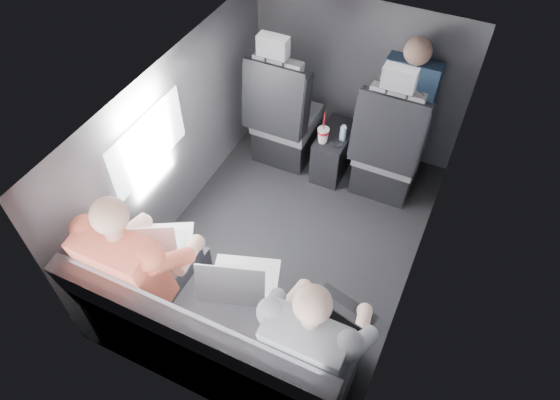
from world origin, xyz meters
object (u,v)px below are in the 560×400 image
at_px(center_console, 334,151).
at_px(laptop_silver, 240,279).
at_px(front_seat_right, 388,152).
at_px(passenger_rear_left, 144,264).
at_px(passenger_rear_right, 316,339).
at_px(soda_cup, 323,135).
at_px(front_seat_left, 284,121).
at_px(water_bottle, 343,133).
at_px(laptop_black, 337,319).
at_px(rear_bench, 216,339).
at_px(passenger_front_right, 407,98).
at_px(laptop_white, 160,241).

distance_m(center_console, laptop_silver, 1.75).
xyz_separation_m(front_seat_right, passenger_rear_left, (-0.95, -1.81, 0.25)).
bearing_deg(passenger_rear_right, soda_cup, 110.43).
relative_size(front_seat_left, passenger_rear_right, 1.03).
distance_m(water_bottle, laptop_black, 1.74).
bearing_deg(laptop_black, rear_bench, -158.71).
bearing_deg(passenger_front_right, center_console, -154.80).
relative_size(center_console, passenger_rear_right, 0.39).
bearing_deg(soda_cup, passenger_rear_left, -104.33).
bearing_deg(laptop_white, rear_bench, -28.68).
bearing_deg(center_console, rear_bench, -90.00).
xyz_separation_m(front_seat_right, water_bottle, (-0.38, -0.01, 0.07)).
bearing_deg(water_bottle, laptop_black, -71.14).
distance_m(laptop_white, passenger_rear_left, 0.19).
xyz_separation_m(front_seat_left, passenger_front_right, (0.91, 0.26, 0.35)).
relative_size(rear_bench, passenger_rear_right, 1.30).
height_order(soda_cup, laptop_black, laptop_black).
bearing_deg(water_bottle, passenger_front_right, 34.82).
height_order(laptop_white, passenger_rear_right, passenger_rear_right).
relative_size(center_console, laptop_black, 1.19).
distance_m(front_seat_right, center_console, 0.49).
xyz_separation_m(rear_bench, laptop_silver, (0.05, 0.25, 0.33)).
bearing_deg(passenger_rear_left, soda_cup, 75.67).
relative_size(laptop_silver, passenger_front_right, 0.55).
bearing_deg(water_bottle, front_seat_right, 1.95).
height_order(rear_bench, laptop_white, rear_bench).
distance_m(water_bottle, passenger_rear_right, 1.87).
relative_size(laptop_white, laptop_silver, 0.97).
bearing_deg(front_seat_right, passenger_rear_left, -117.62).
xyz_separation_m(soda_cup, passenger_front_right, (0.52, 0.36, 0.28)).
bearing_deg(soda_cup, front_seat_right, 11.21).
xyz_separation_m(front_seat_left, passenger_rear_left, (-0.05, -1.81, 0.25)).
bearing_deg(laptop_white, water_bottle, 69.58).
bearing_deg(laptop_white, front_seat_left, 87.43).
relative_size(front_seat_left, passenger_front_right, 1.55).
relative_size(front_seat_left, laptop_white, 2.89).
height_order(front_seat_left, soda_cup, front_seat_left).
bearing_deg(front_seat_right, rear_bench, -103.31).
bearing_deg(passenger_rear_left, laptop_black, 7.72).
height_order(rear_bench, laptop_black, rear_bench).
bearing_deg(soda_cup, laptop_white, -106.98).
distance_m(center_console, water_bottle, 0.28).
distance_m(rear_bench, water_bottle, 1.90).
relative_size(front_seat_right, water_bottle, 8.63).
xyz_separation_m(rear_bench, soda_cup, (-0.06, 1.80, 0.16)).
relative_size(passenger_rear_left, passenger_front_right, 1.58).
height_order(front_seat_right, rear_bench, front_seat_right).
height_order(front_seat_right, passenger_rear_right, front_seat_right).
bearing_deg(passenger_rear_left, laptop_silver, 15.58).
xyz_separation_m(front_seat_left, laptop_black, (1.08, -1.65, 0.23)).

